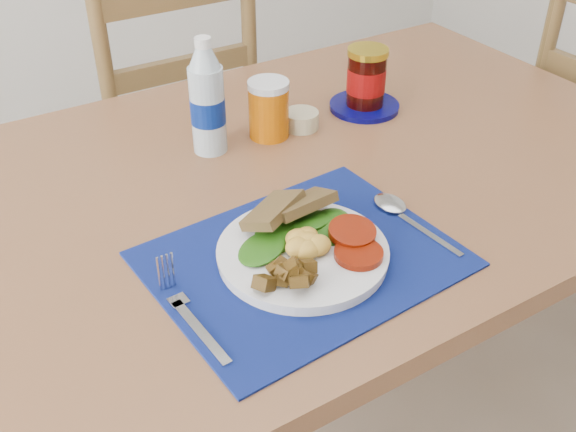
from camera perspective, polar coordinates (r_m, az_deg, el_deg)
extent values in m
cube|color=brown|center=(1.20, 1.34, 3.38)|extent=(1.40, 0.90, 0.04)
cylinder|color=brown|center=(2.00, 10.59, 4.28)|extent=(0.06, 0.06, 0.71)
cube|color=brown|center=(1.94, -10.42, 6.12)|extent=(0.43, 0.41, 0.04)
cylinder|color=brown|center=(2.25, -7.25, 4.08)|extent=(0.04, 0.04, 0.42)
cylinder|color=brown|center=(2.16, -16.07, 1.31)|extent=(0.04, 0.04, 0.42)
cylinder|color=brown|center=(1.99, -2.91, -0.29)|extent=(0.04, 0.04, 0.42)
cylinder|color=brown|center=(1.88, -12.76, -3.70)|extent=(0.04, 0.04, 0.42)
cylinder|color=brown|center=(2.03, 18.04, -1.32)|extent=(0.04, 0.04, 0.43)
cube|color=#040832|center=(0.97, 1.24, -3.65)|extent=(0.44, 0.36, 0.00)
cylinder|color=silver|center=(0.97, 1.25, -3.20)|extent=(0.24, 0.24, 0.02)
ellipsoid|color=gold|center=(0.95, 1.63, -2.22)|extent=(0.06, 0.05, 0.03)
cylinder|color=maroon|center=(0.97, 5.70, -2.45)|extent=(0.07, 0.07, 0.01)
ellipsoid|color=#103606|center=(0.99, 0.59, -1.33)|extent=(0.13, 0.08, 0.01)
cube|color=brown|center=(1.00, -0.05, 0.75)|extent=(0.12, 0.09, 0.03)
cube|color=#B2B5BA|center=(0.87, -7.42, -9.69)|extent=(0.02, 0.13, 0.00)
cube|color=#B2B5BA|center=(0.93, -9.83, -6.31)|extent=(0.03, 0.07, 0.00)
cube|color=#B2B5BA|center=(1.04, 11.91, -1.59)|extent=(0.02, 0.13, 0.00)
ellipsoid|color=#B2B5BA|center=(1.09, 8.62, 0.97)|extent=(0.04, 0.06, 0.01)
cylinder|color=#ADBFCC|center=(1.21, -6.80, 8.88)|extent=(0.06, 0.06, 0.16)
cylinder|color=navy|center=(1.21, -6.80, 8.88)|extent=(0.06, 0.06, 0.05)
cone|color=#ADBFCC|center=(1.18, -7.13, 13.19)|extent=(0.06, 0.06, 0.04)
cylinder|color=white|center=(1.17, -7.23, 14.42)|extent=(0.03, 0.03, 0.02)
cylinder|color=#C45C05|center=(1.27, -1.64, 8.90)|extent=(0.07, 0.07, 0.10)
cylinder|color=#BAB088|center=(1.31, 1.13, 8.14)|extent=(0.07, 0.07, 0.03)
cylinder|color=#050552|center=(1.40, 6.47, 9.23)|extent=(0.14, 0.14, 0.01)
cylinder|color=black|center=(1.38, 6.63, 11.38)|extent=(0.08, 0.08, 0.10)
cylinder|color=maroon|center=(1.38, 6.63, 11.40)|extent=(0.08, 0.08, 0.05)
cylinder|color=gold|center=(1.35, 6.80, 13.64)|extent=(0.08, 0.08, 0.01)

